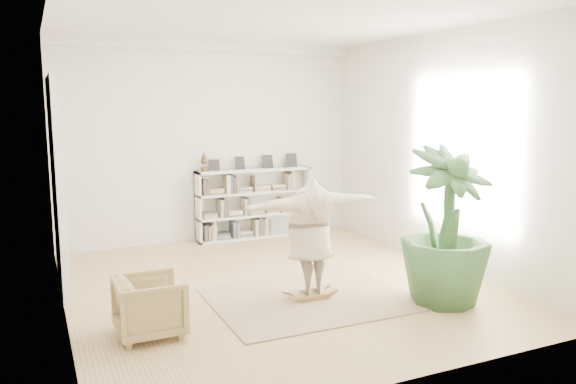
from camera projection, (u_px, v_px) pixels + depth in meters
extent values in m
plane|color=#A68655|center=(277.00, 285.00, 7.80)|extent=(6.00, 6.00, 0.00)
plane|color=silver|center=(211.00, 143.00, 10.22)|extent=(5.50, 0.00, 5.50)
plane|color=silver|center=(416.00, 184.00, 4.83)|extent=(5.50, 0.00, 5.50)
plane|color=silver|center=(56.00, 165.00, 6.39)|extent=(0.00, 6.00, 6.00)
plane|color=silver|center=(440.00, 149.00, 8.66)|extent=(0.00, 6.00, 6.00)
plane|color=white|center=(277.00, 17.00, 7.25)|extent=(6.00, 6.00, 0.00)
cube|color=white|center=(210.00, 46.00, 9.90)|extent=(5.50, 0.12, 0.18)
cube|color=white|center=(57.00, 185.00, 7.64)|extent=(0.08, 1.78, 2.92)
cube|color=silver|center=(60.00, 189.00, 7.29)|extent=(0.06, 0.78, 2.80)
cube|color=silver|center=(57.00, 181.00, 8.00)|extent=(0.06, 0.78, 2.80)
cube|color=silver|center=(198.00, 208.00, 10.09)|extent=(0.04, 0.35, 1.30)
cube|color=silver|center=(306.00, 199.00, 10.98)|extent=(0.04, 0.35, 1.30)
cube|color=silver|center=(251.00, 202.00, 10.67)|extent=(2.20, 0.04, 1.30)
cube|color=silver|center=(254.00, 236.00, 10.63)|extent=(2.20, 0.35, 0.04)
cube|color=silver|center=(254.00, 215.00, 10.56)|extent=(2.20, 0.35, 0.04)
cube|color=silver|center=(254.00, 192.00, 10.50)|extent=(2.20, 0.35, 0.04)
cube|color=silver|center=(254.00, 170.00, 10.43)|extent=(2.20, 0.35, 0.04)
cube|color=black|center=(214.00, 164.00, 10.15)|extent=(0.18, 0.07, 0.24)
cube|color=black|center=(240.00, 163.00, 10.35)|extent=(0.18, 0.07, 0.24)
cube|color=black|center=(268.00, 162.00, 10.58)|extent=(0.18, 0.07, 0.24)
cube|color=black|center=(292.00, 161.00, 10.79)|extent=(0.18, 0.07, 0.24)
imported|color=tan|center=(150.00, 306.00, 6.06)|extent=(0.73, 0.71, 0.66)
cube|color=tan|center=(310.00, 298.00, 7.24)|extent=(2.51, 2.01, 0.02)
cube|color=olive|center=(310.00, 294.00, 7.23)|extent=(0.48, 0.29, 0.03)
cube|color=olive|center=(310.00, 296.00, 7.24)|extent=(0.32, 0.05, 0.04)
cube|color=olive|center=(310.00, 296.00, 7.24)|extent=(0.32, 0.05, 0.04)
cube|color=olive|center=(310.00, 294.00, 7.23)|extent=(0.19, 0.05, 0.10)
cube|color=olive|center=(310.00, 294.00, 7.23)|extent=(0.19, 0.05, 0.10)
imported|color=#C3AD92|center=(310.00, 232.00, 7.11)|extent=(1.87, 0.52, 1.52)
imported|color=#31582C|center=(446.00, 226.00, 6.96)|extent=(1.20, 1.20, 1.98)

